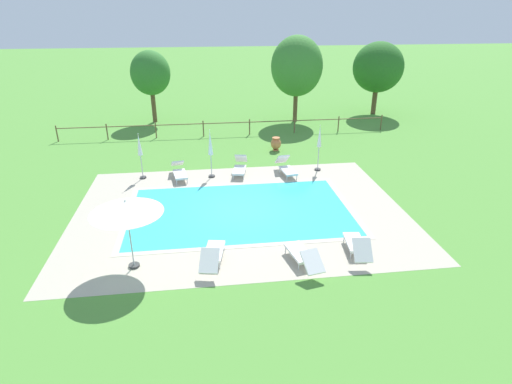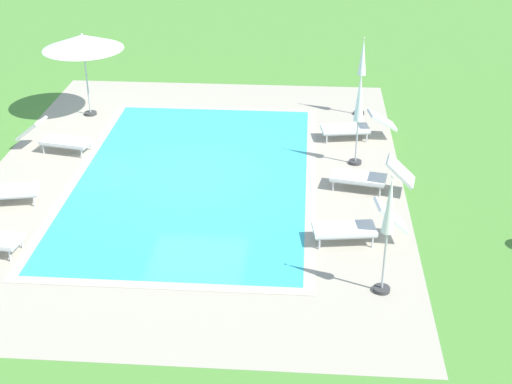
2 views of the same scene
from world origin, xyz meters
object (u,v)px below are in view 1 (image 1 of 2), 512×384
(patio_umbrella_closed_row_west, at_px, (140,149))
(patio_umbrella_closed_row_mid_west, at_px, (319,141))
(terracotta_urn_near_fence, at_px, (276,144))
(sun_lounger_north_near_steps, at_px, (240,167))
(patio_umbrella_open_foreground, at_px, (126,207))
(sun_lounger_north_far, at_px, (179,171))
(tree_far_west, at_px, (150,73))
(tree_centre, at_px, (297,66))
(sun_lounger_south_near_corner, at_px, (286,167))
(sun_lounger_north_mid, at_px, (303,255))
(tree_west_mid, at_px, (378,67))
(patio_umbrella_closed_row_centre, at_px, (210,146))
(sun_lounger_north_end, at_px, (213,254))
(sun_lounger_south_mid, at_px, (357,245))

(patio_umbrella_closed_row_west, xyz_separation_m, patio_umbrella_closed_row_mid_west, (9.01, -0.04, 0.05))
(patio_umbrella_closed_row_mid_west, bearing_deg, terracotta_urn_near_fence, 114.44)
(sun_lounger_north_near_steps, relative_size, patio_umbrella_open_foreground, 0.83)
(sun_lounger_north_far, height_order, tree_far_west, tree_far_west)
(tree_far_west, height_order, tree_centre, tree_centre)
(sun_lounger_north_near_steps, height_order, sun_lounger_south_near_corner, sun_lounger_south_near_corner)
(sun_lounger_north_mid, distance_m, patio_umbrella_closed_row_west, 10.62)
(tree_west_mid, bearing_deg, sun_lounger_south_near_corner, -128.08)
(patio_umbrella_closed_row_centre, distance_m, tree_far_west, 12.44)
(sun_lounger_north_mid, xyz_separation_m, sun_lounger_north_far, (-4.34, 8.37, -0.01))
(sun_lounger_north_far, distance_m, terracotta_urn_near_fence, 6.68)
(sun_lounger_north_mid, distance_m, patio_umbrella_closed_row_mid_west, 9.06)
(tree_far_west, bearing_deg, sun_lounger_north_end, -79.52)
(tree_west_mid, xyz_separation_m, tree_centre, (-6.80, -1.56, 0.39))
(patio_umbrella_open_foreground, xyz_separation_m, patio_umbrella_closed_row_west, (-0.61, 7.96, -0.66))
(sun_lounger_south_mid, distance_m, patio_umbrella_closed_row_west, 11.63)
(patio_umbrella_closed_row_west, distance_m, terracotta_urn_near_fence, 8.26)
(patio_umbrella_open_foreground, relative_size, patio_umbrella_closed_row_west, 1.05)
(sun_lounger_south_near_corner, xyz_separation_m, patio_umbrella_closed_row_mid_west, (1.76, 0.38, 1.21))
(patio_umbrella_closed_row_west, relative_size, patio_umbrella_closed_row_mid_west, 0.96)
(tree_centre, bearing_deg, sun_lounger_south_near_corner, -104.64)
(patio_umbrella_closed_row_centre, bearing_deg, terracotta_urn_near_fence, 43.63)
(tree_far_west, bearing_deg, sun_lounger_north_far, -79.13)
(sun_lounger_south_mid, bearing_deg, sun_lounger_north_far, 128.43)
(sun_lounger_north_far, xyz_separation_m, tree_centre, (8.20, 10.44, 3.63))
(patio_umbrella_closed_row_mid_west, bearing_deg, sun_lounger_north_far, -178.80)
(sun_lounger_north_end, xyz_separation_m, tree_centre, (6.82, 18.37, 3.62))
(sun_lounger_north_mid, height_order, patio_umbrella_open_foreground, patio_umbrella_open_foreground)
(sun_lounger_south_mid, xyz_separation_m, patio_umbrella_open_foreground, (-7.57, 0.23, 1.82))
(patio_umbrella_closed_row_mid_west, xyz_separation_m, tree_centre, (1.02, 10.29, 2.41))
(patio_umbrella_closed_row_mid_west, xyz_separation_m, tree_far_west, (-9.41, 11.45, 1.95))
(sun_lounger_north_end, bearing_deg, sun_lounger_north_mid, -8.47)
(patio_umbrella_closed_row_mid_west, relative_size, patio_umbrella_closed_row_centre, 0.99)
(patio_umbrella_closed_row_centre, xyz_separation_m, tree_centre, (6.60, 10.51, 2.39))
(sun_lounger_south_mid, distance_m, tree_centre, 18.87)
(sun_lounger_north_near_steps, bearing_deg, sun_lounger_north_far, -176.48)
(sun_lounger_north_end, distance_m, patio_umbrella_closed_row_west, 8.81)
(sun_lounger_north_far, xyz_separation_m, sun_lounger_south_near_corner, (5.42, -0.23, 0.02))
(sun_lounger_south_mid, distance_m, patio_umbrella_closed_row_mid_west, 8.28)
(sun_lounger_south_near_corner, bearing_deg, sun_lounger_north_end, -117.64)
(patio_umbrella_open_foreground, xyz_separation_m, patio_umbrella_closed_row_centre, (2.83, 7.68, -0.59))
(sun_lounger_south_mid, height_order, tree_centre, tree_centre)
(tree_centre, bearing_deg, sun_lounger_north_far, -128.16)
(patio_umbrella_closed_row_centre, xyz_separation_m, tree_west_mid, (13.40, 12.08, 2.00))
(patio_umbrella_open_foreground, bearing_deg, sun_lounger_south_near_corner, 48.60)
(patio_umbrella_open_foreground, relative_size, patio_umbrella_closed_row_mid_west, 1.01)
(sun_lounger_north_far, height_order, patio_umbrella_open_foreground, patio_umbrella_open_foreground)
(tree_west_mid, bearing_deg, sun_lounger_north_far, -141.34)
(sun_lounger_north_end, bearing_deg, tree_west_mid, 55.66)
(sun_lounger_north_end, xyz_separation_m, patio_umbrella_closed_row_centre, (0.22, 7.85, 1.23))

